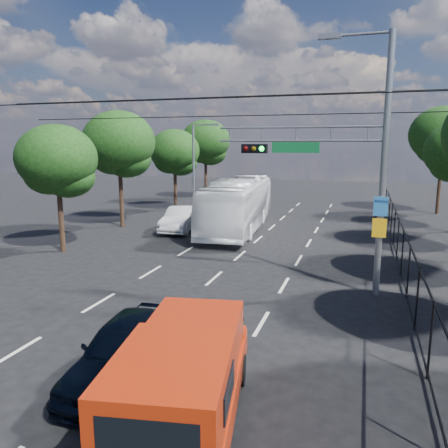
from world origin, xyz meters
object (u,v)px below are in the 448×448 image
at_px(white_van, 181,219).
at_px(white_bus, 238,204).
at_px(navy_hatchback, 128,349).
at_px(red_pickup, 185,377).
at_px(signal_mast, 349,155).

bearing_deg(white_van, white_bus, 18.39).
distance_m(navy_hatchback, white_bus, 19.03).
xyz_separation_m(navy_hatchback, white_bus, (-2.65, 18.82, 0.92)).
xyz_separation_m(navy_hatchback, white_van, (-6.07, 17.22, 0.02)).
height_order(red_pickup, navy_hatchback, red_pickup).
relative_size(red_pickup, white_bus, 0.48).
relative_size(signal_mast, white_bus, 0.78).
relative_size(signal_mast, red_pickup, 1.63).
height_order(red_pickup, white_van, red_pickup).
relative_size(navy_hatchback, white_bus, 0.37).
bearing_deg(white_bus, red_pickup, -82.05).
distance_m(signal_mast, navy_hatchback, 10.42).
xyz_separation_m(signal_mast, white_van, (-10.70, 9.03, -4.45)).
bearing_deg(red_pickup, navy_hatchback, 147.46).
bearing_deg(signal_mast, white_bus, 124.44).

